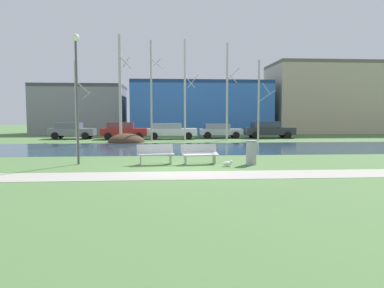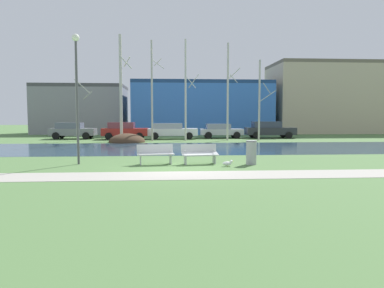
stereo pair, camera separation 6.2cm
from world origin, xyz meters
The scene contains 23 objects.
ground_plane centered at (0.00, 10.00, 0.00)m, with size 120.00×120.00×0.00m, color #4C703D.
paved_path_strip centered at (0.00, -1.91, 0.01)m, with size 60.00×1.82×0.01m, color #9E998E.
river_band centered at (0.00, 8.92, 0.00)m, with size 80.00×8.92×0.01m, color #284256.
soil_mound centered at (-3.71, 14.52, 0.00)m, with size 2.91×2.98×1.41m, color #423021.
bench_left centered at (-0.98, 1.14, 0.47)m, with size 1.66×0.78×0.87m.
bench_right centered at (0.96, 1.14, 0.47)m, with size 1.66×0.78×0.87m.
trash_bin centered at (3.20, 0.81, 0.54)m, with size 0.48×0.48×1.05m.
seagull centered at (2.07, 0.28, 0.13)m, with size 0.47×0.18×0.27m.
streetlamp centered at (-4.36, 1.41, 3.73)m, with size 0.32×0.32×5.63m.
birch_far_left centered at (-7.98, 16.24, 3.38)m, with size 1.41×2.46×6.65m.
birch_left centered at (-4.32, 16.10, 4.50)m, with size 1.10×1.80×8.85m.
birch_center_left centered at (-1.71, 15.71, 4.26)m, with size 1.11×1.86×8.34m.
birch_center centered at (1.11, 15.87, 4.28)m, with size 1.22×1.98×8.50m.
birch_center_right centered at (4.76, 16.25, 4.21)m, with size 1.17×1.90×8.31m.
birch_right centered at (7.49, 16.02, 3.48)m, with size 1.57×2.40×6.88m.
parked_van_nearest_grey centered at (-9.19, 19.15, 0.78)m, with size 4.06×1.97×1.49m.
parked_sedan_second_red centered at (-4.36, 18.32, 0.80)m, with size 4.11×2.04×1.53m.
parked_hatch_third_white centered at (-0.12, 18.48, 0.76)m, with size 4.68×2.00×1.43m.
parked_wagon_fourth_silver centered at (4.58, 19.32, 0.73)m, with size 4.04×2.03×1.36m.
parked_suv_fifth_dark centered at (9.20, 18.99, 0.82)m, with size 4.65×2.03×1.58m.
building_grey_warehouse centered at (-10.69, 29.68, 2.87)m, with size 10.31×6.84×5.74m.
building_blue_store centered at (3.59, 29.17, 3.06)m, with size 16.07×8.50×6.11m.
building_beige_block centered at (19.84, 29.07, 4.25)m, with size 14.71×7.77×8.51m.
Camera 1 is at (-0.52, -14.58, 2.13)m, focal length 33.65 mm.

